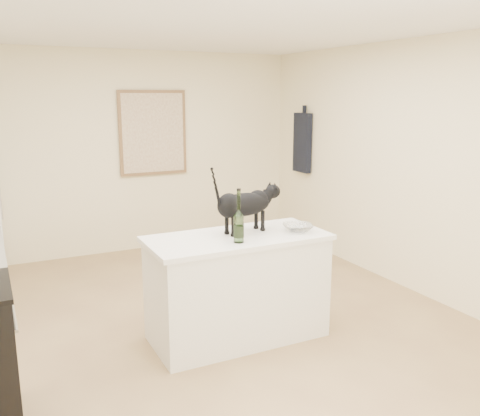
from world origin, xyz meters
name	(u,v)px	position (x,y,z in m)	size (l,w,h in m)	color
floor	(217,329)	(0.00, 0.00, 0.00)	(5.50, 5.50, 0.00)	tan
ceiling	(214,21)	(0.00, 0.00, 2.60)	(5.50, 5.50, 0.00)	white
wall_back	(131,153)	(0.00, 2.75, 1.30)	(4.50, 4.50, 0.00)	beige
wall_right	(417,169)	(2.25, 0.00, 1.30)	(5.50, 5.50, 0.00)	beige
island_base	(237,289)	(0.10, -0.20, 0.43)	(1.44, 0.67, 0.86)	white
island_top	(237,238)	(0.10, -0.20, 0.88)	(1.50, 0.70, 0.04)	white
artwork_frame	(153,133)	(0.30, 2.72, 1.55)	(0.90, 0.03, 1.10)	brown
artwork_canvas	(153,133)	(0.30, 2.70, 1.55)	(0.82, 0.00, 1.02)	beige
hanging_garment	(302,143)	(2.19, 2.05, 1.40)	(0.08, 0.34, 0.80)	black
black_cat	(244,208)	(0.20, -0.13, 1.12)	(0.62, 0.19, 0.43)	black
wine_bottle	(239,219)	(0.03, -0.38, 1.09)	(0.08, 0.08, 0.38)	#305A24
glass_bowl	(298,228)	(0.62, -0.31, 0.93)	(0.25, 0.25, 0.06)	silver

